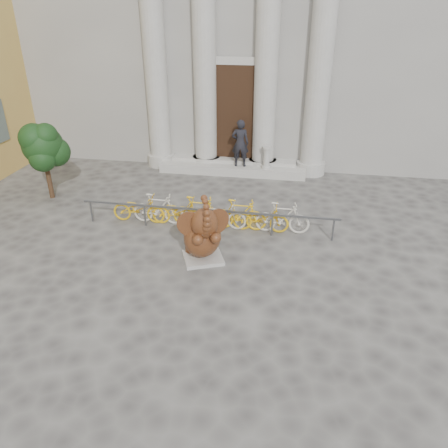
% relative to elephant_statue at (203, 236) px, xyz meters
% --- Properties ---
extents(ground, '(80.00, 80.00, 0.00)m').
position_rel_elephant_statue_xyz_m(ground, '(-0.26, -2.33, -0.75)').
color(ground, '#474442').
rests_on(ground, ground).
extents(classical_building, '(22.00, 10.70, 12.00)m').
position_rel_elephant_statue_xyz_m(classical_building, '(-0.26, 12.60, 5.23)').
color(classical_building, gray).
rests_on(classical_building, ground).
extents(entrance_steps, '(6.00, 1.20, 0.36)m').
position_rel_elephant_statue_xyz_m(entrance_steps, '(-0.26, 7.07, -0.57)').
color(entrance_steps, '#A8A59E').
rests_on(entrance_steps, ground).
extents(elephant_statue, '(1.41, 1.65, 2.08)m').
position_rel_elephant_statue_xyz_m(elephant_statue, '(0.00, 0.00, 0.00)').
color(elephant_statue, '#A8A59E').
rests_on(elephant_statue, ground).
extents(bike_rack, '(8.00, 0.53, 1.00)m').
position_rel_elephant_statue_xyz_m(bike_rack, '(-0.26, 1.99, -0.25)').
color(bike_rack, slate).
rests_on(bike_rack, ground).
extents(tree, '(1.59, 1.45, 2.75)m').
position_rel_elephant_statue_xyz_m(tree, '(-6.31, 3.30, 1.16)').
color(tree, '#332114').
rests_on(tree, ground).
extents(pedestrian, '(0.73, 0.51, 1.90)m').
position_rel_elephant_statue_xyz_m(pedestrian, '(0.06, 6.87, 0.56)').
color(pedestrian, black).
rests_on(pedestrian, entrance_steps).
extents(balustrade_post, '(0.37, 0.37, 0.90)m').
position_rel_elephant_statue_xyz_m(balustrade_post, '(1.14, 6.77, 0.02)').
color(balustrade_post, '#A8A59E').
rests_on(balustrade_post, entrance_steps).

